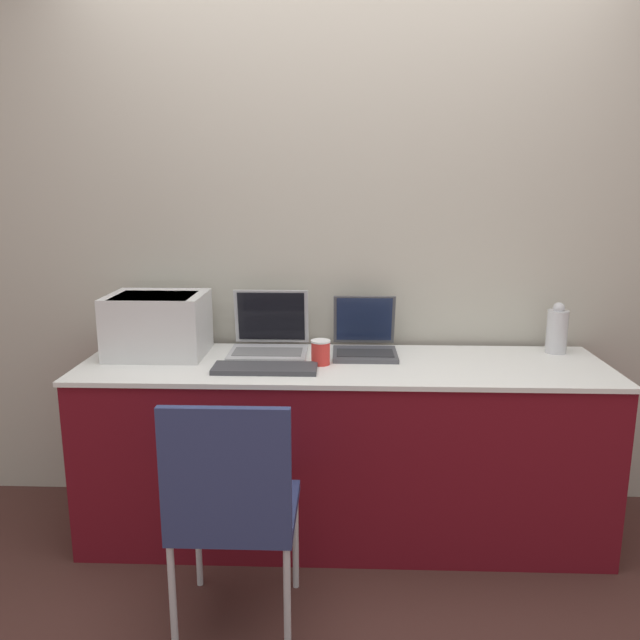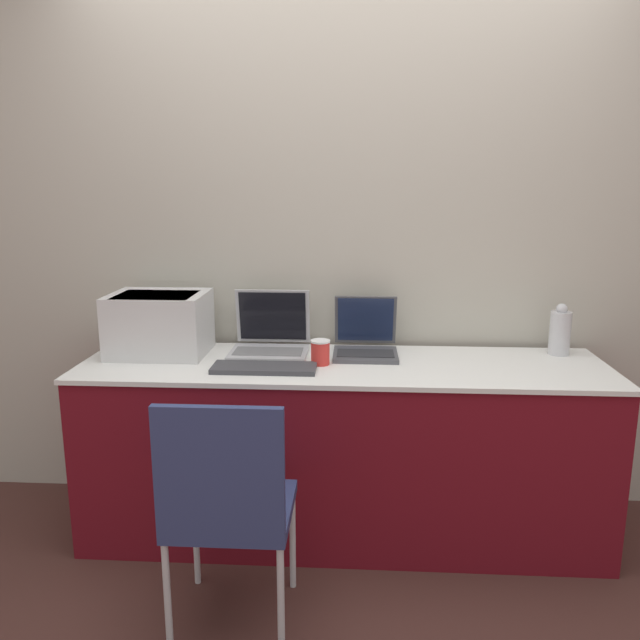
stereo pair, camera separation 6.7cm
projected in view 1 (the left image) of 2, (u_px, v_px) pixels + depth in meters
The scene contains 10 objects.
ground_plane at pixel (342, 568), 2.54m from camera, with size 14.00×14.00×0.00m, color #472823.
wall_back at pixel (344, 234), 2.91m from camera, with size 8.00×0.05×2.60m.
table at pixel (343, 448), 2.74m from camera, with size 2.24×0.62×0.78m.
printer at pixel (158, 322), 2.76m from camera, with size 0.42×0.33×0.27m.
laptop_left at pixel (269, 339), 2.82m from camera, with size 0.34×0.31×0.27m.
laptop_right at pixel (365, 341), 2.80m from camera, with size 0.28×0.31×0.25m.
external_keyboard at pixel (265, 368), 2.55m from camera, with size 0.43×0.15×0.02m.
coffee_cup at pixel (321, 352), 2.63m from camera, with size 0.08×0.08×0.10m.
metal_pitcher at pixel (557, 330), 2.80m from camera, with size 0.09×0.09×0.23m.
chair at pixel (233, 501), 2.07m from camera, with size 0.41×0.40×0.87m.
Camera 1 is at (-0.01, -2.26, 1.54)m, focal length 35.00 mm.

